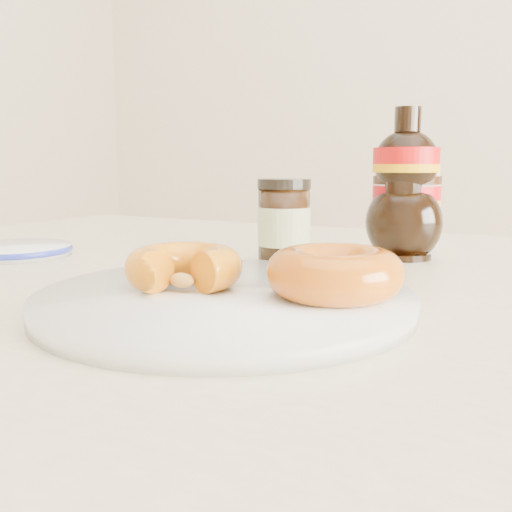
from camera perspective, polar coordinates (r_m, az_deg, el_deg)
The scene contains 8 objects.
dining_table at distance 0.60m, azimuth 5.00°, elevation -9.90°, with size 1.40×0.90×0.75m.
plate at distance 0.45m, azimuth -3.09°, elevation -4.32°, with size 0.29×0.29×0.01m.
donut_bitten at distance 0.46m, azimuth -7.22°, elevation -1.10°, with size 0.09×0.09×0.03m, color #C5630B.
donut_whole at distance 0.43m, azimuth 7.88°, elevation -1.67°, with size 0.10×0.10×0.04m, color #AB4E0B.
nutella_jar at distance 0.72m, azimuth 14.76°, elevation 4.86°, with size 0.08×0.08×0.11m.
syrup_bottle at distance 0.70m, azimuth 14.68°, elevation 6.97°, with size 0.09×0.08×0.18m, color black, non-canonical shape.
dark_jar at distance 0.65m, azimuth 2.80°, elevation 3.34°, with size 0.06×0.06×0.10m.
blue_rim_saucer at distance 0.77m, azimuth -22.90°, elevation 0.57°, with size 0.14×0.14×0.01m.
Camera 1 is at (0.23, -0.42, 0.86)m, focal length 40.00 mm.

